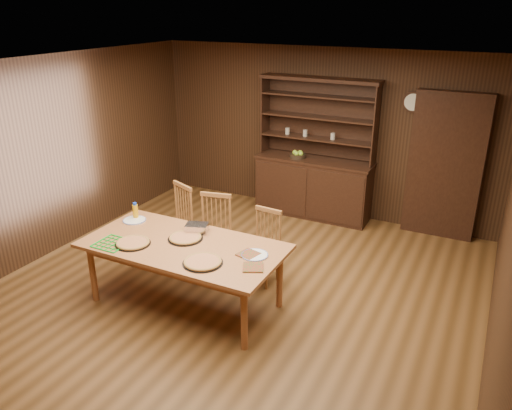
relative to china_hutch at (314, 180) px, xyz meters
The scene contains 20 objects.
floor 2.82m from the china_hutch, 89.99° to the right, with size 6.00×6.00×0.00m, color brown.
room_shell 2.92m from the china_hutch, 89.99° to the right, with size 6.00×6.00×6.00m.
china_hutch is the anchor object (origin of this frame).
doorway 1.96m from the china_hutch, ahead, with size 1.00×0.18×2.10m, color black.
wall_clock 1.89m from the china_hutch, ahead, with size 0.30×0.05×0.30m.
dining_table 3.10m from the china_hutch, 96.73° to the right, with size 2.21×1.11×0.75m.
chair_left 2.45m from the china_hutch, 115.21° to the right, with size 0.55×0.54×1.04m.
chair_center 2.32m from the china_hutch, 101.52° to the right, with size 0.49×0.48×1.02m.
chair_right 2.19m from the china_hutch, 84.93° to the right, with size 0.40×0.39×0.92m.
pizza_left 3.44m from the china_hutch, 104.40° to the right, with size 0.38×0.38×0.04m.
pizza_right 3.35m from the china_hutch, 89.00° to the right, with size 0.41×0.41×0.04m.
pizza_center 2.99m from the china_hutch, 97.99° to the right, with size 0.39×0.39×0.04m.
cooling_rack 3.58m from the china_hutch, 107.25° to the right, with size 0.33×0.33×0.02m, color green, non-canonical shape.
plate_left 3.09m from the china_hutch, 113.93° to the right, with size 0.28×0.28×0.02m.
plate_right 3.00m from the china_hutch, 81.30° to the right, with size 0.28×0.28×0.02m.
foil_dish 2.78m from the china_hutch, 98.28° to the right, with size 0.25×0.18×0.10m, color silver.
juice_bottle 3.04m from the china_hutch, 115.04° to the right, with size 0.07×0.07×0.20m.
pot_holder_a 3.25m from the china_hutch, 80.14° to the right, with size 0.20×0.20×0.02m, color red.
pot_holder_b 3.01m from the china_hutch, 82.57° to the right, with size 0.20×0.20×0.02m, color red.
fruit_bowl 0.47m from the china_hutch, 165.24° to the right, with size 0.26×0.26×0.12m.
Camera 1 is at (2.54, -4.32, 3.20)m, focal length 35.00 mm.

